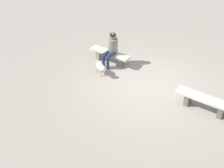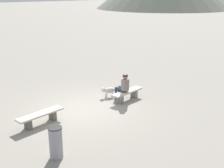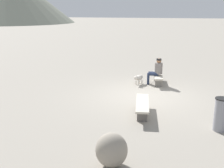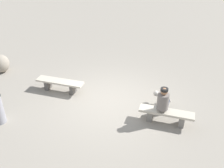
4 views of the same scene
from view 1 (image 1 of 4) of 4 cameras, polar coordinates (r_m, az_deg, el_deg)
The scene contains 5 objects.
ground at distance 10.10m, azimuth 6.81°, elevation -0.59°, with size 210.00×210.00×0.06m, color gray.
bench_left at distance 9.26m, azimuth 17.44°, elevation -3.21°, with size 1.84×0.67×0.43m.
bench_right at distance 11.24m, azimuth -0.45°, elevation 5.60°, with size 1.70×0.62×0.43m.
seated_person at distance 10.91m, azimuth -0.11°, elevation 7.04°, with size 0.40×0.69×1.22m.
dog at distance 10.48m, azimuth -2.18°, elevation 3.30°, with size 0.70×0.41×0.45m.
Camera 1 is at (-4.79, 6.77, 5.73)m, focal length 47.52 mm.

